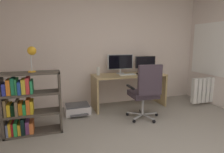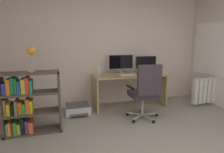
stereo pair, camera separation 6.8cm
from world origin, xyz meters
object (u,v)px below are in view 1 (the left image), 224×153
(bookshelf, at_px, (26,105))
(radiator, at_px, (209,90))
(desktop_speaker, at_px, (98,71))
(printer, at_px, (78,109))
(monitor_secondary, at_px, (145,63))
(desk_lamp, at_px, (32,53))
(office_chair, at_px, (146,90))
(keyboard, at_px, (127,74))
(computer_mouse, at_px, (139,74))
(desk, at_px, (129,82))
(monitor_main, at_px, (120,62))

(bookshelf, bearing_deg, radiator, 4.18)
(desktop_speaker, distance_m, printer, 0.89)
(monitor_secondary, xyz_separation_m, desk_lamp, (-2.36, -0.87, 0.32))
(desktop_speaker, height_order, office_chair, office_chair)
(monitor_secondary, relative_size, bookshelf, 0.50)
(keyboard, height_order, bookshelf, bookshelf)
(computer_mouse, height_order, printer, computer_mouse)
(desk, distance_m, computer_mouse, 0.29)
(printer, bearing_deg, monitor_secondary, 8.10)
(desktop_speaker, relative_size, office_chair, 0.16)
(radiator, bearing_deg, monitor_main, 163.15)
(office_chair, bearing_deg, computer_mouse, 73.60)
(desktop_speaker, relative_size, radiator, 0.19)
(bookshelf, bearing_deg, office_chair, -2.34)
(keyboard, bearing_deg, monitor_main, 110.03)
(monitor_secondary, bearing_deg, bookshelf, -160.79)
(bookshelf, bearing_deg, keyboard, 18.39)
(keyboard, xyz_separation_m, office_chair, (0.05, -0.73, -0.17))
(office_chair, distance_m, printer, 1.43)
(computer_mouse, xyz_separation_m, bookshelf, (-2.22, -0.63, -0.27))
(office_chair, height_order, desk_lamp, desk_lamp)
(printer, bearing_deg, monitor_main, 12.92)
(computer_mouse, xyz_separation_m, printer, (-1.35, 0.01, -0.66))
(desktop_speaker, bearing_deg, desk, -7.88)
(computer_mouse, relative_size, printer, 0.20)
(computer_mouse, distance_m, bookshelf, 2.32)
(office_chair, bearing_deg, radiator, 11.22)
(keyboard, height_order, desktop_speaker, desktop_speaker)
(computer_mouse, xyz_separation_m, desktop_speaker, (-0.86, 0.19, 0.07))
(desk, distance_m, desk_lamp, 2.15)
(desk, xyz_separation_m, computer_mouse, (0.19, -0.10, 0.20))
(computer_mouse, height_order, bookshelf, bookshelf)
(bookshelf, xyz_separation_m, desk_lamp, (0.14, 0.00, 0.79))
(office_chair, height_order, radiator, office_chair)
(computer_mouse, bearing_deg, monitor_main, 135.72)
(keyboard, height_order, printer, keyboard)
(monitor_main, bearing_deg, keyboard, -70.57)
(monitor_main, bearing_deg, bookshelf, -155.14)
(monitor_secondary, relative_size, desk_lamp, 1.27)
(computer_mouse, bearing_deg, desktop_speaker, 158.53)
(desk, relative_size, desktop_speaker, 9.34)
(office_chair, xyz_separation_m, desk_lamp, (-1.87, 0.08, 0.70))
(monitor_secondary, height_order, computer_mouse, monitor_secondary)
(desk, height_order, bookshelf, bookshelf)
(monitor_secondary, height_order, keyboard, monitor_secondary)
(radiator, bearing_deg, bookshelf, -175.82)
(monitor_secondary, relative_size, computer_mouse, 4.88)
(monitor_secondary, xyz_separation_m, office_chair, (-0.49, -0.95, -0.38))
(desk_lamp, bearing_deg, office_chair, -2.52)
(printer, xyz_separation_m, radiator, (2.96, -0.36, 0.25))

